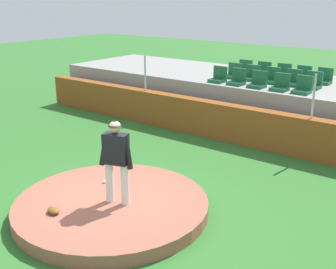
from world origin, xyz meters
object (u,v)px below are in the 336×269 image
object	(u,v)px
pitcher	(116,156)
stadium_chair_13	(303,76)
stadium_chair_1	(237,80)
stadium_chair_4	(303,88)
stadium_chair_5	(233,73)
stadium_chair_3	(281,85)
stadium_chair_8	(293,80)
stadium_chair_11	(263,72)
baseball	(104,182)
stadium_chair_0	(219,77)
fielding_glove	(53,210)
stadium_chair_12	(283,74)
stadium_chair_2	(258,82)
stadium_chair_9	(313,83)
stadium_chair_6	(252,75)
stadium_chair_7	(271,78)
stadium_chair_14	(324,79)
stadium_chair_10	(244,70)

from	to	relation	value
pitcher	stadium_chair_13	size ratio (longest dim) A/B	3.43
stadium_chair_1	stadium_chair_4	world-z (taller)	same
stadium_chair_5	stadium_chair_13	bearing A→B (deg)	-157.37
stadium_chair_3	stadium_chair_8	size ratio (longest dim) A/B	1.00
stadium_chair_5	stadium_chair_11	size ratio (longest dim) A/B	1.00
baseball	stadium_chair_13	xyz separation A→B (m)	(1.42, 7.75, 1.35)
baseball	stadium_chair_0	size ratio (longest dim) A/B	0.15
fielding_glove	pitcher	bearing A→B (deg)	-109.77
stadium_chair_0	stadium_chair_12	xyz separation A→B (m)	(1.43, 1.82, 0.00)
stadium_chair_1	stadium_chair_11	bearing A→B (deg)	-90.88
stadium_chair_2	stadium_chair_9	size ratio (longest dim) A/B	1.00
stadium_chair_6	stadium_chair_9	size ratio (longest dim) A/B	1.00
stadium_chair_3	stadium_chair_4	xyz separation A→B (m)	(0.66, 0.02, 0.00)
stadium_chair_5	stadium_chair_12	size ratio (longest dim) A/B	1.00
baseball	stadium_chair_7	world-z (taller)	stadium_chair_7
stadium_chair_8	stadium_chair_13	bearing A→B (deg)	-89.62
stadium_chair_1	stadium_chair_8	xyz separation A→B (m)	(1.44, 0.91, 0.00)
stadium_chair_5	stadium_chair_2	bearing A→B (deg)	145.78
stadium_chair_14	stadium_chair_4	bearing A→B (deg)	89.17
stadium_chair_0	stadium_chair_3	world-z (taller)	same
stadium_chair_3	stadium_chair_10	size ratio (longest dim) A/B	1.00
baseball	stadium_chair_6	world-z (taller)	stadium_chair_6
pitcher	fielding_glove	world-z (taller)	pitcher
stadium_chair_1	stadium_chair_9	size ratio (longest dim) A/B	1.00
fielding_glove	stadium_chair_11	bearing A→B (deg)	-76.40
pitcher	stadium_chair_9	world-z (taller)	stadium_chair_9
stadium_chair_7	stadium_chair_11	size ratio (longest dim) A/B	1.00
fielding_glove	stadium_chair_6	bearing A→B (deg)	-76.30
stadium_chair_10	stadium_chair_11	world-z (taller)	same
fielding_glove	stadium_chair_3	xyz separation A→B (m)	(1.21, 7.51, 1.33)
stadium_chair_10	stadium_chair_14	size ratio (longest dim) A/B	1.00
stadium_chair_6	stadium_chair_11	bearing A→B (deg)	-89.65
stadium_chair_0	stadium_chair_7	bearing A→B (deg)	-148.56
stadium_chair_8	stadium_chair_12	distance (m)	1.15
stadium_chair_2	stadium_chair_8	bearing A→B (deg)	-128.69
stadium_chair_11	stadium_chair_13	xyz separation A→B (m)	(1.41, 0.00, 0.00)
fielding_glove	stadium_chair_5	distance (m)	8.58
stadium_chair_4	stadium_chair_14	size ratio (longest dim) A/B	1.00
stadium_chair_7	stadium_chair_13	distance (m)	1.14
stadium_chair_12	stadium_chair_5	bearing A→B (deg)	33.01
stadium_chair_1	stadium_chair_14	size ratio (longest dim) A/B	1.00
stadium_chair_12	stadium_chair_13	size ratio (longest dim) A/B	1.00
fielding_glove	stadium_chair_7	distance (m)	8.51
stadium_chair_0	stadium_chair_7	size ratio (longest dim) A/B	1.00
stadium_chair_4	stadium_chair_9	xyz separation A→B (m)	(-0.00, 0.87, 0.00)
stadium_chair_1	stadium_chair_6	distance (m)	0.92
stadium_chair_5	stadium_chair_13	distance (m)	2.26
stadium_chair_0	stadium_chair_10	bearing A→B (deg)	-89.60
stadium_chair_1	stadium_chair_14	bearing A→B (deg)	-140.08
pitcher	stadium_chair_5	xyz separation A→B (m)	(-1.54, 7.37, 0.39)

